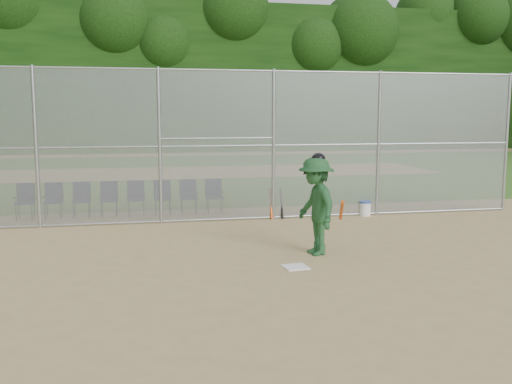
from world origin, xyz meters
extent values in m
plane|color=tan|center=(0.00, 0.00, 0.00)|extent=(100.00, 100.00, 0.00)
plane|color=#34641E|center=(0.00, 18.00, 0.01)|extent=(100.00, 100.00, 0.00)
plane|color=tan|center=(0.00, 18.00, 0.01)|extent=(24.00, 24.00, 0.00)
cube|color=gray|center=(0.00, 5.00, 2.00)|extent=(16.00, 0.02, 4.00)
cylinder|color=#9EA3A8|center=(8.00, 5.00, 2.00)|extent=(0.09, 0.09, 4.00)
cylinder|color=#9EA3A8|center=(0.00, 5.00, 3.95)|extent=(16.00, 0.05, 0.05)
cube|color=black|center=(0.00, 35.00, 5.50)|extent=(80.00, 5.00, 11.00)
cube|color=white|center=(0.25, 0.09, 0.01)|extent=(0.48, 0.48, 0.02)
imported|color=#1F4E27|center=(0.92, 1.01, 0.99)|extent=(0.90, 1.37, 1.98)
ellipsoid|color=black|center=(0.92, 1.01, 1.95)|extent=(0.27, 0.30, 0.23)
cylinder|color=#E35315|center=(1.32, 0.61, 0.95)|extent=(0.29, 0.74, 0.51)
cylinder|color=white|center=(3.64, 4.96, 0.18)|extent=(0.31, 0.31, 0.36)
cylinder|color=#2744A9|center=(3.64, 4.96, 0.39)|extent=(0.32, 0.32, 0.05)
cylinder|color=#D84C14|center=(0.94, 5.06, 0.41)|extent=(0.06, 0.31, 0.83)
cylinder|color=black|center=(1.24, 5.06, 0.41)|extent=(0.06, 0.34, 0.82)
camera|label=1|loc=(-2.57, -9.82, 2.82)|focal=40.00mm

